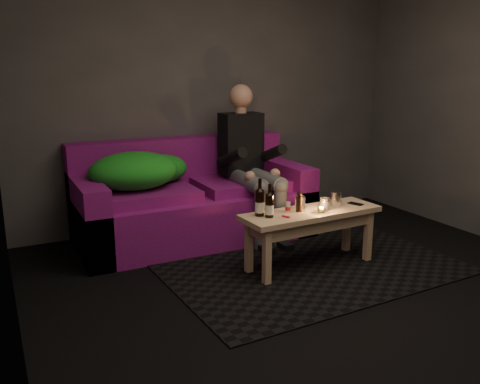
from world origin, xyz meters
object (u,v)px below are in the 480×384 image
Objects in this scene: coffee_table at (311,221)px; beer_bottle_b at (269,205)px; steel_cup at (336,199)px; sofa at (192,203)px; person at (249,160)px; beer_bottle_a at (260,202)px.

beer_bottle_b is at bearing -177.81° from coffee_table.
beer_bottle_b reaches higher than steel_cup.
sofa is at bearing 99.35° from beer_bottle_b.
sofa reaches higher than steel_cup.
person is 0.98m from coffee_table.
coffee_table is 4.07× the size of beer_bottle_a.
steel_cup is (0.81, -1.07, 0.20)m from sofa.
sofa is 1.23m from coffee_table.
sofa reaches higher than beer_bottle_a.
coffee_table is at bearing -175.05° from steel_cup.
steel_cup is at bearing -52.68° from sofa.
steel_cup is at bearing 3.28° from beer_bottle_b.
person is 5.53× the size of beer_bottle_b.
beer_bottle_a reaches higher than beer_bottle_b.
coffee_table is at bearing -62.58° from sofa.
person is 4.93× the size of beer_bottle_a.
sofa is 1.50× the size of person.
person is (0.50, -0.17, 0.40)m from sofa.
beer_bottle_a reaches higher than coffee_table.
sofa is at bearing 161.29° from person.
beer_bottle_b is at bearing -176.72° from steel_cup.
person is at bearing 67.23° from beer_bottle_a.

